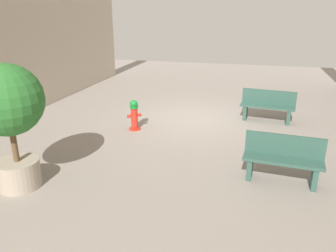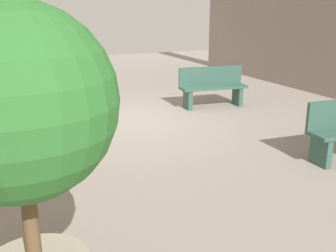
{
  "view_description": "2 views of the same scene",
  "coord_description": "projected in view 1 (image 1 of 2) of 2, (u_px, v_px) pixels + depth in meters",
  "views": [
    {
      "loc": [
        -1.66,
        9.75,
        3.25
      ],
      "look_at": [
        0.22,
        2.65,
        0.65
      ],
      "focal_mm": 34.85,
      "sensor_mm": 36.0,
      "label": 1
    },
    {
      "loc": [
        2.73,
        7.69,
        2.34
      ],
      "look_at": [
        0.62,
        3.09,
        0.81
      ],
      "focal_mm": 42.44,
      "sensor_mm": 36.0,
      "label": 2
    }
  ],
  "objects": [
    {
      "name": "planter_tree",
      "position": [
        8.0,
        110.0,
        5.88
      ],
      "size": [
        1.32,
        1.32,
        2.4
      ],
      "color": "tan",
      "rests_on": "ground_plane"
    },
    {
      "name": "fire_hydrant",
      "position": [
        134.0,
        115.0,
        9.3
      ],
      "size": [
        0.37,
        0.37,
        0.88
      ],
      "color": "red",
      "rests_on": "ground_plane"
    },
    {
      "name": "bench_far",
      "position": [
        283.0,
        159.0,
        6.45
      ],
      "size": [
        1.55,
        0.57,
        0.95
      ],
      "color": "#33594C",
      "rests_on": "ground_plane"
    },
    {
      "name": "ground_plane",
      "position": [
        196.0,
        119.0,
        10.37
      ],
      "size": [
        23.4,
        23.4,
        0.0
      ],
      "primitive_type": "plane",
      "color": "gray"
    },
    {
      "name": "bench_near",
      "position": [
        268.0,
        105.0,
        10.04
      ],
      "size": [
        1.66,
        0.64,
        0.95
      ],
      "color": "#33594C",
      "rests_on": "ground_plane"
    }
  ]
}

